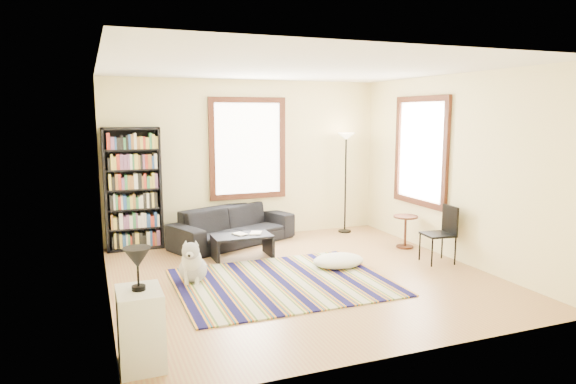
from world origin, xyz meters
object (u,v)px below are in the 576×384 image
object	(u,v)px
floor_lamp	(345,183)
dog	(193,261)
side_table	(405,232)
sofa	(233,226)
folding_chair	(438,234)
coffee_table	(242,246)
white_cabinet	(141,328)
bookshelf	(133,189)
floor_cushion	(339,261)

from	to	relation	value
floor_lamp	dog	bearing A→B (deg)	-150.14
dog	side_table	bearing A→B (deg)	25.05
sofa	folding_chair	distance (m)	3.37
sofa	folding_chair	bearing A→B (deg)	-63.41
coffee_table	dog	xyz separation A→B (m)	(-0.93, -0.88, 0.11)
floor_lamp	white_cabinet	bearing A→B (deg)	-135.80
bookshelf	folding_chair	bearing A→B (deg)	-30.68
coffee_table	dog	distance (m)	1.28
floor_lamp	floor_cushion	bearing A→B (deg)	-119.81
floor_cushion	folding_chair	distance (m)	1.55
side_table	dog	bearing A→B (deg)	-172.60
bookshelf	side_table	bearing A→B (deg)	-20.26
coffee_table	white_cabinet	distance (m)	3.51
coffee_table	dog	size ratio (longest dim) A/B	1.55
sofa	coffee_table	size ratio (longest dim) A/B	2.41
floor_cushion	bookshelf	bearing A→B (deg)	141.33
floor_lamp	white_cabinet	xyz separation A→B (m)	(-4.09, -3.98, -0.58)
bookshelf	coffee_table	world-z (taller)	bookshelf
bookshelf	folding_chair	xyz separation A→B (m)	(4.15, -2.46, -0.57)
folding_chair	sofa	bearing A→B (deg)	146.13
coffee_table	floor_cushion	world-z (taller)	coffee_table
bookshelf	folding_chair	size ratio (longest dim) A/B	2.33
white_cabinet	bookshelf	bearing A→B (deg)	85.91
bookshelf	coffee_table	bearing A→B (deg)	-37.41
floor_cushion	dog	distance (m)	2.11
side_table	dog	world-z (taller)	dog
coffee_table	sofa	bearing A→B (deg)	84.05
coffee_table	floor_lamp	bearing A→B (deg)	23.05
bookshelf	dog	distance (m)	2.22
folding_chair	dog	size ratio (longest dim) A/B	1.49
floor_cushion	side_table	world-z (taller)	side_table
dog	folding_chair	bearing A→B (deg)	10.64
folding_chair	white_cabinet	xyz separation A→B (m)	(-4.45, -1.69, -0.08)
coffee_table	dog	bearing A→B (deg)	-136.78
sofa	folding_chair	xyz separation A→B (m)	(2.56, -2.19, 0.11)
sofa	floor_cushion	xyz separation A→B (m)	(1.08, -1.86, -0.22)
bookshelf	floor_lamp	world-z (taller)	bookshelf
sofa	floor_lamp	distance (m)	2.29
floor_cushion	side_table	distance (m)	1.65
bookshelf	white_cabinet	bearing A→B (deg)	-94.16
bookshelf	sofa	bearing A→B (deg)	-9.64
sofa	white_cabinet	bearing A→B (deg)	-138.82
sofa	coffee_table	world-z (taller)	sofa
white_cabinet	floor_lamp	bearing A→B (deg)	44.27
floor_lamp	dog	xyz separation A→B (m)	(-3.22, -1.85, -0.64)
floor_lamp	folding_chair	size ratio (longest dim) A/B	2.16
sofa	folding_chair	world-z (taller)	folding_chair
bookshelf	floor_cushion	world-z (taller)	bookshelf
floor_cushion	white_cabinet	xyz separation A→B (m)	(-2.97, -2.02, 0.25)
side_table	folding_chair	world-z (taller)	folding_chair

